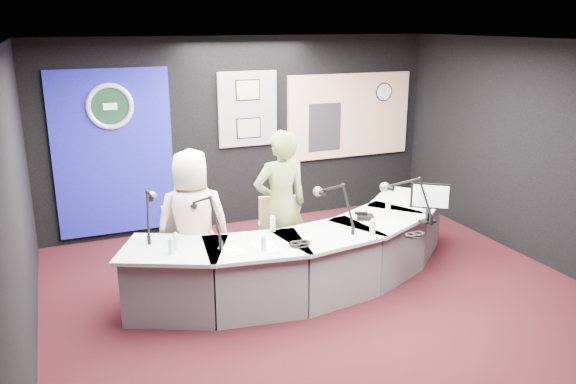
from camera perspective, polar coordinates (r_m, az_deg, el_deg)
name	(u,v)px	position (r m, az deg, el deg)	size (l,w,h in m)	color
ground	(332,305)	(6.49, 4.41, -11.05)	(6.00, 6.00, 0.00)	black
ceiling	(339,43)	(5.75, 5.04, 14.49)	(6.00, 6.00, 0.02)	silver
wall_back	(244,132)	(8.68, -4.33, 5.89)	(6.00, 0.02, 2.80)	black
wall_front	(574,314)	(3.74, 26.37, -10.73)	(6.00, 0.02, 2.80)	black
wall_left	(17,219)	(5.37, -25.21, -2.44)	(0.02, 6.00, 2.80)	black
wall_right	(555,157)	(7.77, 24.87, 3.13)	(0.02, 6.00, 2.80)	black
broadcast_desk	(308,256)	(6.76, 2.00, -6.33)	(4.50, 1.90, 0.75)	#B3B6B8
backdrop_panel	(114,153)	(8.30, -16.82, 3.68)	(1.60, 0.05, 2.30)	navy
agency_seal	(110,106)	(8.15, -17.18, 8.08)	(0.63, 0.63, 0.07)	silver
seal_center	(110,106)	(8.15, -17.18, 8.08)	(0.48, 0.48, 0.01)	black
pinboard	(248,109)	(8.61, -4.00, 8.18)	(0.90, 0.04, 1.10)	slate
framed_photo_upper	(248,90)	(8.54, -3.97, 10.01)	(0.34, 0.02, 0.27)	gray
framed_photo_lower	(249,128)	(8.62, -3.90, 6.31)	(0.34, 0.02, 0.27)	gray
booth_window_frame	(349,116)	(9.31, 6.08, 7.52)	(2.12, 0.06, 1.32)	tan
booth_glow	(350,116)	(9.30, 6.11, 7.51)	(2.00, 0.02, 1.20)	#FFD1A1
equipment_rack	(325,127)	(9.10, 3.63, 6.41)	(0.55, 0.02, 0.75)	black
wall_clock	(384,92)	(9.53, 9.46, 9.72)	(0.28, 0.28, 0.01)	white
armchair_left	(194,250)	(6.66, -9.25, -5.68)	(0.57, 0.57, 1.01)	#B57E53
armchair_right	(281,236)	(6.93, -0.72, -4.41)	(0.59, 0.59, 1.04)	#B57E53
draped_jacket	(185,234)	(6.83, -10.15, -4.10)	(0.50, 0.10, 0.70)	slate
person_man	(193,223)	(6.54, -9.38, -3.01)	(0.82, 0.53, 1.67)	beige
person_woman	(281,206)	(6.80, -0.73, -1.37)	(0.66, 0.43, 1.81)	#5D6F3A
computer_monitor	(429,196)	(6.83, 13.79, -0.36)	(0.39, 0.02, 0.27)	black
desk_phone	(365,217)	(6.88, 7.63, -2.46)	(0.20, 0.16, 0.05)	black
headphones_near	(415,235)	(6.44, 12.44, -4.14)	(0.21, 0.21, 0.04)	black
headphones_far	(299,243)	(6.05, 1.14, -5.10)	(0.23, 0.23, 0.04)	black
paper_stack	(233,250)	(5.94, -5.46, -5.77)	(0.20, 0.29, 0.00)	white
notepad	(266,247)	(6.00, -2.19, -5.48)	(0.23, 0.33, 0.00)	white
boom_mic_a	(150,208)	(6.45, -13.51, -1.53)	(0.27, 0.72, 0.60)	black
boom_mic_b	(204,215)	(6.11, -8.29, -2.24)	(0.30, 0.71, 0.60)	black
boom_mic_c	(335,201)	(6.51, 4.67, -0.93)	(0.26, 0.72, 0.60)	black
boom_mic_d	(408,195)	(6.87, 11.76, -0.29)	(0.42, 0.66, 0.60)	black
water_bottles	(313,226)	(6.36, 2.47, -3.34)	(3.18, 0.64, 0.18)	silver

